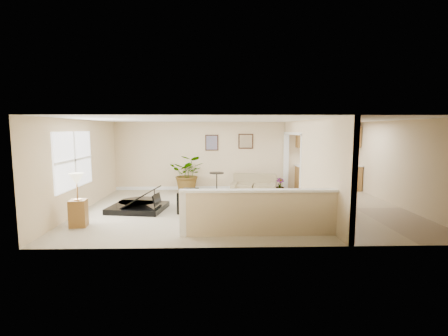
{
  "coord_description": "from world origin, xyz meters",
  "views": [
    {
      "loc": [
        -0.81,
        -8.95,
        2.24
      ],
      "look_at": [
        -0.57,
        0.4,
        1.12
      ],
      "focal_mm": 26.0,
      "sensor_mm": 36.0,
      "label": 1
    }
  ],
  "objects_px": {
    "lamp_stand": "(78,204)",
    "accent_table": "(217,180)",
    "piano_bench": "(188,201)",
    "small_plant": "(280,187)",
    "palm_plant": "(188,174)",
    "piano": "(137,189)",
    "loveseat": "(254,184)"
  },
  "relations": [
    {
      "from": "palm_plant",
      "to": "small_plant",
      "type": "relative_size",
      "value": 2.53
    },
    {
      "from": "piano",
      "to": "accent_table",
      "type": "relative_size",
      "value": 2.56
    },
    {
      "from": "piano_bench",
      "to": "lamp_stand",
      "type": "relative_size",
      "value": 0.69
    },
    {
      "from": "loveseat",
      "to": "palm_plant",
      "type": "relative_size",
      "value": 1.27
    },
    {
      "from": "small_plant",
      "to": "palm_plant",
      "type": "bearing_deg",
      "value": 174.94
    },
    {
      "from": "piano",
      "to": "small_plant",
      "type": "distance_m",
      "value": 4.98
    },
    {
      "from": "piano",
      "to": "lamp_stand",
      "type": "height_order",
      "value": "piano"
    },
    {
      "from": "lamp_stand",
      "to": "palm_plant",
      "type": "bearing_deg",
      "value": 61.77
    },
    {
      "from": "piano_bench",
      "to": "palm_plant",
      "type": "xyz_separation_m",
      "value": [
        -0.23,
        2.71,
        0.37
      ]
    },
    {
      "from": "piano_bench",
      "to": "small_plant",
      "type": "bearing_deg",
      "value": 38.77
    },
    {
      "from": "piano",
      "to": "small_plant",
      "type": "height_order",
      "value": "piano"
    },
    {
      "from": "piano_bench",
      "to": "lamp_stand",
      "type": "xyz_separation_m",
      "value": [
        -2.42,
        -1.38,
        0.24
      ]
    },
    {
      "from": "accent_table",
      "to": "lamp_stand",
      "type": "height_order",
      "value": "lamp_stand"
    },
    {
      "from": "piano",
      "to": "palm_plant",
      "type": "xyz_separation_m",
      "value": [
        1.22,
        2.49,
        0.08
      ]
    },
    {
      "from": "palm_plant",
      "to": "lamp_stand",
      "type": "xyz_separation_m",
      "value": [
        -2.2,
        -4.09,
        -0.13
      ]
    },
    {
      "from": "piano_bench",
      "to": "palm_plant",
      "type": "distance_m",
      "value": 2.74
    },
    {
      "from": "piano_bench",
      "to": "small_plant",
      "type": "relative_size",
      "value": 1.61
    },
    {
      "from": "accent_table",
      "to": "lamp_stand",
      "type": "bearing_deg",
      "value": -129.9
    },
    {
      "from": "accent_table",
      "to": "palm_plant",
      "type": "distance_m",
      "value": 1.06
    },
    {
      "from": "piano",
      "to": "lamp_stand",
      "type": "relative_size",
      "value": 1.51
    },
    {
      "from": "loveseat",
      "to": "small_plant",
      "type": "bearing_deg",
      "value": 13.02
    },
    {
      "from": "piano",
      "to": "palm_plant",
      "type": "distance_m",
      "value": 2.77
    },
    {
      "from": "piano",
      "to": "piano_bench",
      "type": "bearing_deg",
      "value": -0.52
    },
    {
      "from": "accent_table",
      "to": "lamp_stand",
      "type": "xyz_separation_m",
      "value": [
        -3.21,
        -3.84,
        0.06
      ]
    },
    {
      "from": "piano",
      "to": "accent_table",
      "type": "height_order",
      "value": "piano"
    },
    {
      "from": "lamp_stand",
      "to": "accent_table",
      "type": "bearing_deg",
      "value": 50.1
    },
    {
      "from": "small_plant",
      "to": "lamp_stand",
      "type": "distance_m",
      "value": 6.64
    },
    {
      "from": "small_plant",
      "to": "lamp_stand",
      "type": "relative_size",
      "value": 0.43
    },
    {
      "from": "piano",
      "to": "palm_plant",
      "type": "bearing_deg",
      "value": 72.1
    },
    {
      "from": "piano",
      "to": "lamp_stand",
      "type": "distance_m",
      "value": 1.88
    },
    {
      "from": "piano",
      "to": "loveseat",
      "type": "xyz_separation_m",
      "value": [
        3.53,
        2.2,
        -0.24
      ]
    },
    {
      "from": "accent_table",
      "to": "palm_plant",
      "type": "height_order",
      "value": "palm_plant"
    }
  ]
}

